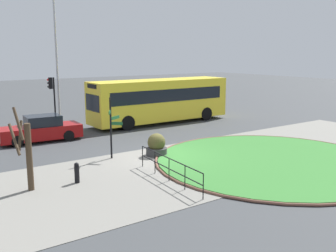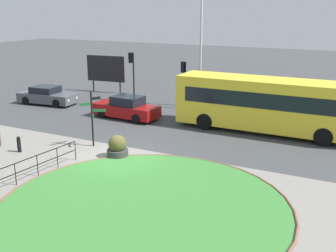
# 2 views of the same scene
# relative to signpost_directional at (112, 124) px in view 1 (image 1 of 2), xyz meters

# --- Properties ---
(ground) EXTENTS (120.00, 120.00, 0.00)m
(ground) POSITION_rel_signpost_directional_xyz_m (2.07, -1.03, -1.73)
(ground) COLOR #3D3F42
(sidewalk_paving) EXTENTS (32.00, 7.69, 0.02)m
(sidewalk_paving) POSITION_rel_signpost_directional_xyz_m (2.07, -3.19, -1.72)
(sidewalk_paving) COLOR gray
(sidewalk_paving) RESTS_ON ground
(grass_island) EXTENTS (10.82, 10.82, 0.10)m
(grass_island) POSITION_rel_signpost_directional_xyz_m (5.89, -4.89, -1.68)
(grass_island) COLOR #387A33
(grass_island) RESTS_ON ground
(grass_kerb_ring) EXTENTS (11.13, 11.13, 0.11)m
(grass_kerb_ring) POSITION_rel_signpost_directional_xyz_m (5.89, -4.89, -1.67)
(grass_kerb_ring) COLOR brown
(grass_kerb_ring) RESTS_ON ground
(signpost_directional) EXTENTS (1.01, 1.00, 3.02)m
(signpost_directional) POSITION_rel_signpost_directional_xyz_m (0.00, 0.00, 0.00)
(signpost_directional) COLOR black
(signpost_directional) RESTS_ON ground
(bollard_foreground) EXTENTS (0.19, 0.19, 0.85)m
(bollard_foreground) POSITION_rel_signpost_directional_xyz_m (-2.85, -2.49, -1.29)
(bollard_foreground) COLOR black
(bollard_foreground) RESTS_ON ground
(railing_grass_edge) EXTENTS (0.42, 4.71, 0.98)m
(railing_grass_edge) POSITION_rel_signpost_directional_xyz_m (0.25, -4.42, -1.10)
(railing_grass_edge) COLOR black
(railing_grass_edge) RESTS_ON ground
(bus_yellow) EXTENTS (10.70, 2.63, 3.17)m
(bus_yellow) POSITION_rel_signpost_directional_xyz_m (7.46, 6.81, -0.02)
(bus_yellow) COLOR yellow
(bus_yellow) RESTS_ON ground
(car_far_lane) EXTENTS (4.70, 2.03, 1.51)m
(car_far_lane) POSITION_rel_signpost_directional_xyz_m (-1.65, 5.79, -1.05)
(car_far_lane) COLOR maroon
(car_far_lane) RESTS_ON ground
(traffic_light_far) EXTENTS (0.48, 0.32, 3.41)m
(traffic_light_far) POSITION_rel_signpost_directional_xyz_m (0.59, 10.09, 0.78)
(traffic_light_far) COLOR black
(traffic_light_far) RESTS_ON ground
(lamppost_tall) EXTENTS (0.32, 0.32, 9.28)m
(lamppost_tall) POSITION_rel_signpost_directional_xyz_m (1.42, 11.14, 3.21)
(lamppost_tall) COLOR #B7B7BC
(lamppost_tall) RESTS_ON ground
(planter_near_signpost) EXTENTS (1.05, 1.05, 1.14)m
(planter_near_signpost) POSITION_rel_signpost_directional_xyz_m (2.05, -0.82, -1.22)
(planter_near_signpost) COLOR #383838
(planter_near_signpost) RESTS_ON ground
(street_tree_bare) EXTENTS (0.68, 1.05, 3.17)m
(street_tree_bare) POSITION_rel_signpost_directional_xyz_m (-4.66, -2.26, -0.22)
(street_tree_bare) COLOR #423323
(street_tree_bare) RESTS_ON ground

